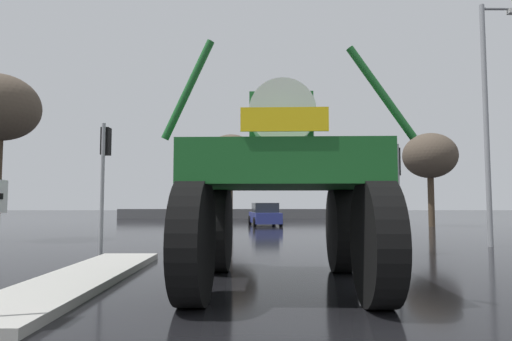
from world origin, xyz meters
name	(u,v)px	position (x,y,z in m)	size (l,w,h in m)	color
ground_plane	(267,235)	(0.00, 18.00, 0.00)	(120.00, 120.00, 0.00)	black
median_island	(80,279)	(-4.10, 5.65, 0.07)	(1.49, 7.22, 0.15)	#B2AFA8
oversize_sprayer	(281,184)	(-0.12, 5.33, 1.94)	(3.91, 5.46, 4.13)	black
sedan_ahead	(265,215)	(0.08, 26.22, 0.71)	(2.27, 4.28, 1.52)	navy
traffic_signal_near_left	(105,159)	(-5.16, 10.00, 2.88)	(0.24, 0.54, 3.95)	gray
traffic_signal_near_right	(396,174)	(3.65, 10.01, 2.42)	(0.24, 0.54, 3.33)	gray
streetlight_near_right	(488,112)	(7.86, 12.41, 4.84)	(1.55, 0.24, 8.85)	gray
bare_tree_right	(430,156)	(10.80, 24.89, 4.55)	(3.44, 3.44, 6.05)	#473828
bare_tree_far_center	(231,157)	(-2.45, 31.45, 5.17)	(4.23, 4.23, 6.98)	#473828
roadside_barrier	(261,214)	(0.00, 38.39, 0.45)	(27.30, 0.24, 0.90)	#59595B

